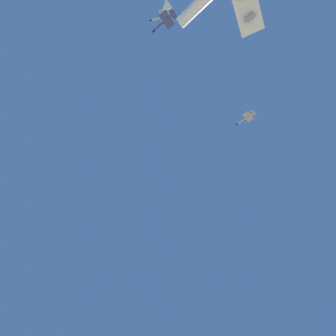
% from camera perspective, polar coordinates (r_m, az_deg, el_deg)
% --- Properties ---
extents(chase_jet_left_wing, '(10.60, 14.40, 4.00)m').
position_cam_1_polar(chase_jet_left_wing, '(178.14, 17.62, 11.04)').
color(chase_jet_left_wing, '#999EA3').
extents(chase_jet_trailing, '(11.72, 13.76, 4.00)m').
position_cam_1_polar(chase_jet_trailing, '(145.22, -0.86, 30.78)').
color(chase_jet_trailing, '#38478C').
extents(chase_jet_high_escort, '(14.57, 10.22, 4.00)m').
position_cam_1_polar(chase_jet_high_escort, '(187.81, -1.64, 31.58)').
color(chase_jet_high_escort, '#999EA3').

